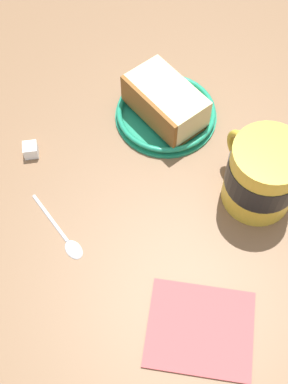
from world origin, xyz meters
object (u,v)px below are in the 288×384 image
at_px(small_plate, 166,113).
at_px(sugar_cube, 31,150).
at_px(folded_napkin, 200,329).
at_px(cake_slice, 165,102).
at_px(tea_mug, 263,174).
at_px(teaspoon, 66,239).

distance_m(small_plate, sugar_cube, 0.21).
xyz_separation_m(small_plate, folded_napkin, (0.32, 0.02, -0.01)).
bearing_deg(cake_slice, sugar_cube, -73.15).
distance_m(tea_mug, teaspoon, 0.27).
relative_size(teaspoon, folded_napkin, 0.81).
bearing_deg(cake_slice, small_plate, 126.97).
bearing_deg(teaspoon, sugar_cube, -158.27).
height_order(cake_slice, teaspoon, cake_slice).
distance_m(small_plate, folded_napkin, 0.32).
xyz_separation_m(small_plate, teaspoon, (0.20, -0.14, -0.00)).
height_order(small_plate, tea_mug, tea_mug).
relative_size(small_plate, tea_mug, 1.30).
bearing_deg(folded_napkin, small_plate, -176.00).
height_order(cake_slice, folded_napkin, cake_slice).
bearing_deg(sugar_cube, folded_napkin, 39.95).
height_order(small_plate, cake_slice, cake_slice).
height_order(folded_napkin, sugar_cube, sugar_cube).
bearing_deg(cake_slice, teaspoon, -35.26).
xyz_separation_m(folded_napkin, sugar_cube, (-0.26, -0.22, 0.01)).
relative_size(tea_mug, folded_napkin, 0.93).
xyz_separation_m(small_plate, sugar_cube, (0.06, -0.20, 0.00)).
height_order(cake_slice, tea_mug, tea_mug).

